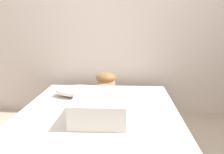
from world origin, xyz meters
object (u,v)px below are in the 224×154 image
at_px(pillow, 80,91).
at_px(cell_phone, 116,123).
at_px(coffee_cup, 114,98).
at_px(person_lying, 103,99).
at_px(bed, 99,134).

height_order(pillow, cell_phone, pillow).
bearing_deg(coffee_cup, pillow, 154.22).
height_order(person_lying, coffee_cup, person_lying).
distance_m(bed, person_lying, 0.31).
distance_m(coffee_cup, cell_phone, 0.56).
xyz_separation_m(bed, cell_phone, (0.16, -0.24, 0.20)).
relative_size(pillow, cell_phone, 3.71).
distance_m(pillow, person_lying, 0.53).
bearing_deg(bed, person_lying, 57.78).
bearing_deg(coffee_cup, cell_phone, -85.42).
height_order(bed, person_lying, person_lying).
bearing_deg(cell_phone, coffee_cup, 94.58).
distance_m(bed, pillow, 0.61).
bearing_deg(pillow, bed, -63.41).
relative_size(bed, cell_phone, 14.29).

